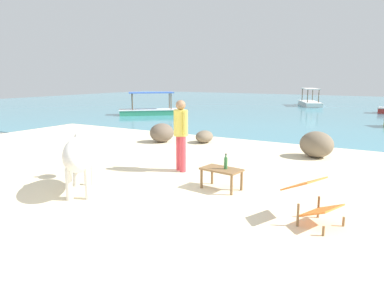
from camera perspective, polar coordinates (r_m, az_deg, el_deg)
The scene contains 12 objects.
sand_beach at distance 6.41m, azimuth -11.36°, elevation -9.21°, with size 18.00×14.00×0.04m, color beige.
water_surface at distance 26.88m, azimuth 21.46°, elevation 5.25°, with size 60.00×36.00×0.03m, color teal.
cow at distance 7.00m, azimuth -17.23°, elevation -1.45°, with size 1.56×1.74×1.10m.
low_bench_table at distance 6.92m, azimuth 4.67°, elevation -4.41°, with size 0.81×0.54×0.41m.
bottle at distance 6.85m, azimuth 5.35°, elevation -2.97°, with size 0.07×0.07×0.30m.
deck_chair_near at distance 5.61m, azimuth 18.49°, elevation -8.09°, with size 0.91×0.78×0.68m.
person_standing at distance 8.12m, azimuth -1.78°, elevation 2.22°, with size 0.45×0.32×1.62m.
shore_rock_large at distance 10.18m, azimuth 19.08°, elevation -0.06°, with size 0.90×0.80×0.70m, color #756651.
shore_rock_medium at distance 11.92m, azimuth -4.79°, elevation 1.79°, with size 0.80×0.73×0.62m, color #6B5B4C.
shore_rock_small at distance 11.80m, azimuth 1.96°, elevation 1.18°, with size 0.74×0.54×0.40m, color #756651.
boat_white at distance 28.46m, azimuth 18.11°, elevation 6.30°, with size 2.50×3.83×1.29m.
boat_green at distance 20.85m, azimuth -6.41°, elevation 5.37°, with size 3.54×3.27×1.29m.
Camera 1 is at (4.04, -4.49, 2.17)m, focal length 33.76 mm.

